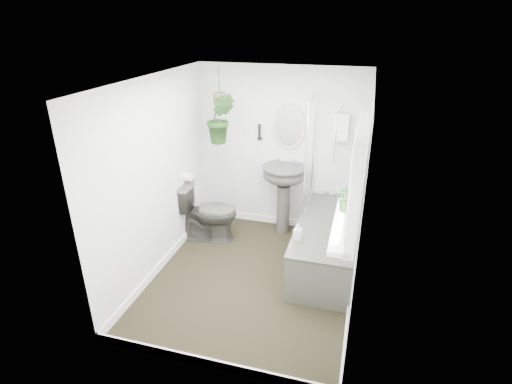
# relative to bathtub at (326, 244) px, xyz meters

# --- Properties ---
(floor) EXTENTS (2.30, 2.80, 0.02)m
(floor) POSITION_rel_bathtub_xyz_m (-0.80, -0.50, -0.30)
(floor) COLOR black
(floor) RESTS_ON ground
(ceiling) EXTENTS (2.30, 2.80, 0.02)m
(ceiling) POSITION_rel_bathtub_xyz_m (-0.80, -0.50, 2.02)
(ceiling) COLOR white
(ceiling) RESTS_ON ground
(wall_back) EXTENTS (2.30, 0.02, 2.30)m
(wall_back) POSITION_rel_bathtub_xyz_m (-0.80, 0.91, 0.86)
(wall_back) COLOR white
(wall_back) RESTS_ON ground
(wall_front) EXTENTS (2.30, 0.02, 2.30)m
(wall_front) POSITION_rel_bathtub_xyz_m (-0.80, -1.91, 0.86)
(wall_front) COLOR white
(wall_front) RESTS_ON ground
(wall_left) EXTENTS (0.02, 2.80, 2.30)m
(wall_left) POSITION_rel_bathtub_xyz_m (-1.96, -0.50, 0.86)
(wall_left) COLOR white
(wall_left) RESTS_ON ground
(wall_right) EXTENTS (0.02, 2.80, 2.30)m
(wall_right) POSITION_rel_bathtub_xyz_m (0.36, -0.50, 0.86)
(wall_right) COLOR white
(wall_right) RESTS_ON ground
(skirting) EXTENTS (2.30, 2.80, 0.10)m
(skirting) POSITION_rel_bathtub_xyz_m (-0.80, -0.50, -0.24)
(skirting) COLOR white
(skirting) RESTS_ON floor
(bathtub) EXTENTS (0.72, 1.72, 0.58)m
(bathtub) POSITION_rel_bathtub_xyz_m (0.00, 0.00, 0.00)
(bathtub) COLOR #393933
(bathtub) RESTS_ON floor
(bath_screen) EXTENTS (0.04, 0.72, 1.40)m
(bath_screen) POSITION_rel_bathtub_xyz_m (-0.33, 0.49, 0.99)
(bath_screen) COLOR silver
(bath_screen) RESTS_ON bathtub
(shower_box) EXTENTS (0.20, 0.10, 0.35)m
(shower_box) POSITION_rel_bathtub_xyz_m (0.00, 0.84, 1.26)
(shower_box) COLOR white
(shower_box) RESTS_ON wall_back
(oval_mirror) EXTENTS (0.46, 0.03, 0.62)m
(oval_mirror) POSITION_rel_bathtub_xyz_m (-0.69, 0.87, 1.21)
(oval_mirror) COLOR #B5AFA0
(oval_mirror) RESTS_ON wall_back
(wall_sconce) EXTENTS (0.04, 0.04, 0.22)m
(wall_sconce) POSITION_rel_bathtub_xyz_m (-1.09, 0.86, 1.11)
(wall_sconce) COLOR black
(wall_sconce) RESTS_ON wall_back
(toilet_roll_holder) EXTENTS (0.11, 0.11, 0.11)m
(toilet_roll_holder) POSITION_rel_bathtub_xyz_m (-1.90, 0.20, 0.61)
(toilet_roll_holder) COLOR white
(toilet_roll_holder) RESTS_ON wall_left
(window_recess) EXTENTS (0.08, 1.00, 0.90)m
(window_recess) POSITION_rel_bathtub_xyz_m (0.29, -1.20, 1.36)
(window_recess) COLOR white
(window_recess) RESTS_ON wall_right
(window_sill) EXTENTS (0.18, 1.00, 0.04)m
(window_sill) POSITION_rel_bathtub_xyz_m (0.22, -1.20, 0.94)
(window_sill) COLOR white
(window_sill) RESTS_ON wall_right
(window_blinds) EXTENTS (0.01, 0.86, 0.76)m
(window_blinds) POSITION_rel_bathtub_xyz_m (0.24, -1.20, 1.36)
(window_blinds) COLOR white
(window_blinds) RESTS_ON wall_right
(toilet) EXTENTS (0.86, 0.58, 0.81)m
(toilet) POSITION_rel_bathtub_xyz_m (-1.65, 0.23, 0.11)
(toilet) COLOR #393933
(toilet) RESTS_ON floor
(pedestal_sink) EXTENTS (0.62, 0.54, 1.01)m
(pedestal_sink) POSITION_rel_bathtub_xyz_m (-0.69, 0.68, 0.21)
(pedestal_sink) COLOR #393933
(pedestal_sink) RESTS_ON floor
(sill_plant) EXTENTS (0.26, 0.24, 0.26)m
(sill_plant) POSITION_rel_bathtub_xyz_m (0.23, -0.96, 1.09)
(sill_plant) COLOR black
(sill_plant) RESTS_ON window_sill
(hanging_plant) EXTENTS (0.42, 0.37, 0.65)m
(hanging_plant) POSITION_rel_bathtub_xyz_m (-1.50, 0.45, 1.37)
(hanging_plant) COLOR black
(hanging_plant) RESTS_ON ceiling
(soap_bottle) EXTENTS (0.09, 0.10, 0.19)m
(soap_bottle) POSITION_rel_bathtub_xyz_m (-0.29, -0.45, 0.38)
(soap_bottle) COLOR #2F2A2B
(soap_bottle) RESTS_ON bathtub
(hanging_pot) EXTENTS (0.16, 0.16, 0.12)m
(hanging_pot) POSITION_rel_bathtub_xyz_m (-1.50, 0.45, 1.63)
(hanging_pot) COLOR brown
(hanging_pot) RESTS_ON ceiling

